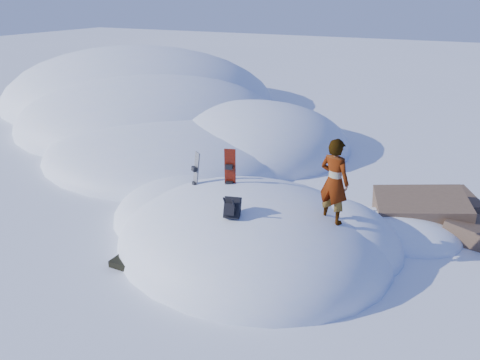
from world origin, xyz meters
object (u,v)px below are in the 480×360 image
at_px(backpack, 232,208).
at_px(person, 334,181).
at_px(snowboard_red, 230,177).
at_px(snowboard_dark, 195,178).

bearing_deg(backpack, person, 16.76).
xyz_separation_m(snowboard_red, snowboard_dark, (-0.99, -0.09, -0.18)).
bearing_deg(snowboard_red, person, -25.32).
bearing_deg(person, backpack, 49.70).
bearing_deg(person, snowboard_red, 10.20).
bearing_deg(person, snowboard_dark, 13.48).
relative_size(snowboard_red, person, 0.79).
bearing_deg(snowboard_dark, person, 33.19).
xyz_separation_m(backpack, person, (1.90, 1.19, 0.54)).
distance_m(snowboard_red, person, 2.85).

